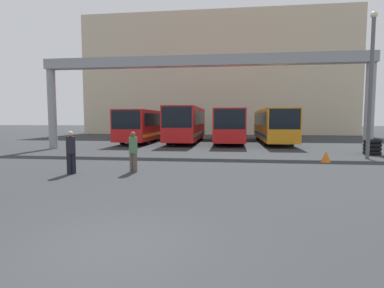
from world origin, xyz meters
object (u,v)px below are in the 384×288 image
Objects in this scene: pedestrian_near_left at (71,151)px; tire_stack at (372,147)px; bus_slot_1 at (186,123)px; bus_slot_3 at (273,124)px; bus_slot_2 at (229,124)px; traffic_cone at (326,157)px; pedestrian_mid_left at (133,151)px; bus_slot_0 at (144,124)px; lamp_post at (371,80)px.

tire_stack is (15.13, 8.48, -0.44)m from pedestrian_near_left.
bus_slot_1 is 0.88× the size of bus_slot_3.
bus_slot_2 is 13.90m from traffic_cone.
bus_slot_2 is at bearing -85.56° from pedestrian_mid_left.
bus_slot_1 is 18.28× the size of traffic_cone.
bus_slot_1 is 16.97m from pedestrian_near_left.
bus_slot_0 reaches higher than tire_stack.
tire_stack is 4.56m from lamp_post.
bus_slot_0 is 17.57× the size of traffic_cone.
bus_slot_2 is at bearing 134.07° from tire_stack.
lamp_post is (2.71, 1.68, 4.05)m from traffic_cone.
bus_slot_3 reaches higher than bus_slot_2.
bus_slot_3 reaches higher than bus_slot_0.
bus_slot_2 is 21.04× the size of traffic_cone.
bus_slot_1 is at bearing -175.03° from bus_slot_3.
bus_slot_3 is (12.12, 0.91, 0.04)m from bus_slot_0.
bus_slot_2 is (8.08, 1.01, 0.04)m from bus_slot_0.
bus_slot_1 is at bearing 126.48° from traffic_cone.
bus_slot_1 is (4.04, 0.21, 0.15)m from bus_slot_0.
traffic_cone is at bearing -135.72° from tire_stack.
traffic_cone is 5.46m from tire_stack.
bus_slot_2 reaches higher than bus_slot_0.
pedestrian_mid_left is (4.12, -15.86, -0.84)m from bus_slot_0.
tire_stack is (12.78, 7.76, -0.41)m from pedestrian_mid_left.
traffic_cone is (0.88, -12.82, -1.49)m from bus_slot_3.
bus_slot_0 is 18.78m from tire_stack.
bus_slot_0 is 16.41m from pedestrian_mid_left.
bus_slot_1 is 16.10m from pedestrian_mid_left.
bus_slot_0 reaches higher than pedestrian_mid_left.
bus_slot_1 is at bearing 147.14° from tire_stack.
bus_slot_1 is at bearing -168.73° from bus_slot_2.
bus_slot_3 is 1.51× the size of lamp_post.
pedestrian_mid_left is (-3.96, -16.87, -0.88)m from bus_slot_2.
lamp_post is (11.59, 5.63, 3.44)m from pedestrian_mid_left.
bus_slot_3 reaches higher than tire_stack.
bus_slot_1 reaches higher than tire_stack.
bus_slot_2 is 1.02× the size of bus_slot_3.
pedestrian_near_left is at bearing -120.60° from bus_slot_3.
traffic_cone is 5.15m from lamp_post.
bus_slot_3 is 12.93m from traffic_cone.
tire_stack is (16.90, -8.10, -1.25)m from bus_slot_0.
bus_slot_0 is at bearing -175.71° from bus_slot_3.
bus_slot_0 is 0.83× the size of bus_slot_2.
tire_stack is at bearing -45.93° from bus_slot_2.
bus_slot_1 is 8.11m from bus_slot_3.
bus_slot_1 is 15.84m from lamp_post.
bus_slot_3 is 10.28m from tire_stack.
bus_slot_3 is 11.98m from lamp_post.
pedestrian_mid_left is at bearing -115.51° from bus_slot_3.
lamp_post reaches higher than bus_slot_2.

